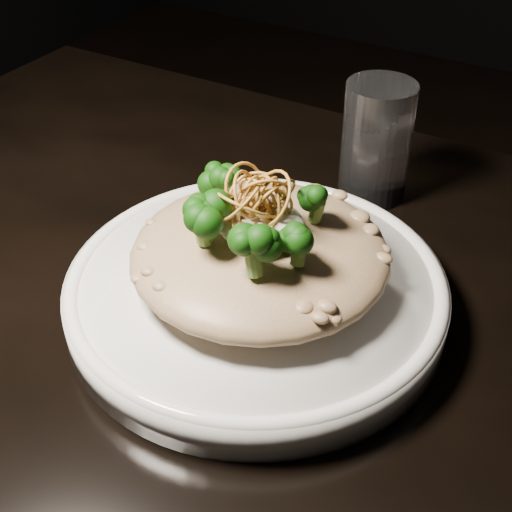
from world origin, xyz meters
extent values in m
cube|color=black|center=(0.00, 0.00, 0.73)|extent=(1.10, 0.80, 0.04)
cylinder|color=black|center=(-0.48, 0.33, 0.35)|extent=(0.05, 0.05, 0.71)
cylinder|color=white|center=(-0.01, 0.03, 0.77)|extent=(0.31, 0.31, 0.03)
ellipsoid|color=brown|center=(-0.01, 0.04, 0.81)|extent=(0.21, 0.21, 0.05)
ellipsoid|color=white|center=(0.00, 0.03, 0.84)|extent=(0.07, 0.07, 0.02)
cylinder|color=silver|center=(0.01, 0.25, 0.81)|extent=(0.09, 0.09, 0.12)
camera|label=1|loc=(0.22, -0.36, 1.15)|focal=50.00mm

